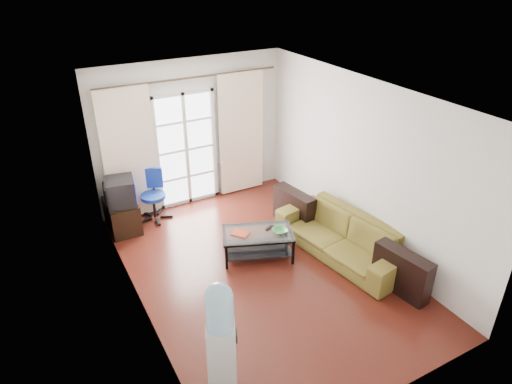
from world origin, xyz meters
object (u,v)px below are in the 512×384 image
coffee_table (258,241)px  task_chair (154,204)px  crt_tv (119,192)px  water_cooler (221,339)px  sofa (342,236)px  tv_stand (122,216)px

coffee_table → task_chair: task_chair is taller
coffee_table → crt_tv: crt_tv is taller
task_chair → water_cooler: size_ratio=0.62×
sofa → water_cooler: water_cooler is taller
task_chair → crt_tv: bearing=-140.1°
tv_stand → sofa: bearing=-40.1°
task_chair → water_cooler: 4.00m
task_chair → coffee_table: bearing=-38.5°
crt_tv → water_cooler: size_ratio=0.38×
tv_stand → task_chair: 0.61m
sofa → task_chair: (-2.24, 2.51, -0.06)m
tv_stand → water_cooler: water_cooler is taller
crt_tv → water_cooler: water_cooler is taller
tv_stand → water_cooler: bearing=-88.4°
crt_tv → tv_stand: bearing=100.6°
sofa → task_chair: 3.37m
sofa → tv_stand: (-2.84, 2.39, -0.06)m
sofa → tv_stand: 3.72m
task_chair → water_cooler: water_cooler is taller
coffee_table → water_cooler: (-1.55, -2.01, 0.48)m
tv_stand → task_chair: bearing=11.0°
sofa → coffee_table: sofa is taller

